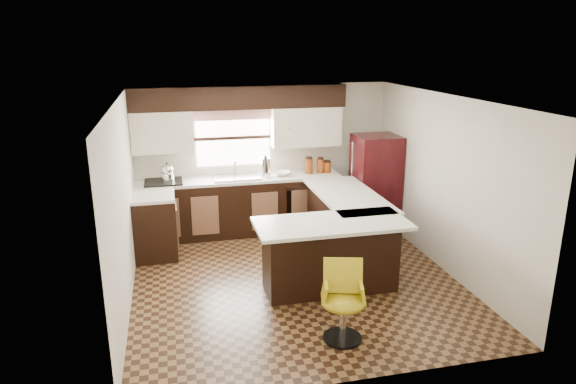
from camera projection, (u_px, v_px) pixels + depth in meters
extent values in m
plane|color=#49301A|center=(295.00, 279.00, 6.88)|extent=(4.40, 4.40, 0.00)
plane|color=silver|center=(295.00, 99.00, 6.20)|extent=(4.40, 4.40, 0.00)
plane|color=beige|center=(263.00, 157.00, 8.59)|extent=(4.40, 0.00, 4.40)
plane|color=beige|center=(356.00, 264.00, 4.48)|extent=(4.40, 0.00, 4.40)
plane|color=beige|center=(123.00, 205.00, 6.08)|extent=(0.00, 4.40, 4.40)
plane|color=beige|center=(444.00, 184.00, 7.00)|extent=(0.00, 4.40, 4.40)
cube|color=black|center=(241.00, 207.00, 8.43)|extent=(3.30, 0.60, 0.90)
cube|color=black|center=(155.00, 227.00, 7.52)|extent=(0.60, 0.70, 0.90)
cube|color=silver|center=(240.00, 179.00, 8.29)|extent=(3.30, 0.60, 0.04)
cube|color=silver|center=(153.00, 196.00, 7.39)|extent=(0.60, 0.70, 0.04)
cube|color=black|center=(240.00, 97.00, 8.05)|extent=(3.40, 0.35, 0.36)
cube|color=beige|center=(162.00, 132.00, 7.93)|extent=(0.94, 0.35, 0.64)
cube|color=beige|center=(306.00, 126.00, 8.43)|extent=(1.14, 0.35, 0.64)
cube|color=white|center=(233.00, 138.00, 8.36)|extent=(1.20, 0.02, 0.90)
cube|color=#D19B93|center=(233.00, 114.00, 8.21)|extent=(1.30, 0.06, 0.18)
cube|color=#B2B2B7|center=(237.00, 177.00, 8.25)|extent=(0.75, 0.45, 0.03)
cube|color=black|center=(304.00, 209.00, 8.38)|extent=(0.58, 0.03, 0.78)
cube|color=black|center=(164.00, 182.00, 8.00)|extent=(0.58, 0.50, 0.02)
cube|color=black|center=(344.00, 227.00, 7.53)|extent=(0.60, 1.95, 0.90)
cube|color=black|center=(330.00, 256.00, 6.51)|extent=(1.65, 0.60, 0.90)
cube|color=silver|center=(348.00, 196.00, 7.41)|extent=(0.84, 1.95, 0.04)
cube|color=silver|center=(332.00, 224.00, 6.28)|extent=(1.89, 0.84, 0.04)
cube|color=black|center=(375.00, 184.00, 8.43)|extent=(0.69, 0.66, 1.62)
cylinder|color=silver|center=(266.00, 167.00, 8.34)|extent=(0.15, 0.15, 0.31)
imported|color=white|center=(282.00, 173.00, 8.43)|extent=(0.33, 0.33, 0.06)
cylinder|color=#81360F|center=(309.00, 166.00, 8.52)|extent=(0.13, 0.13, 0.25)
cylinder|color=#81360F|center=(320.00, 166.00, 8.57)|extent=(0.12, 0.12, 0.23)
cylinder|color=#81360F|center=(327.00, 167.00, 8.60)|extent=(0.13, 0.13, 0.18)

